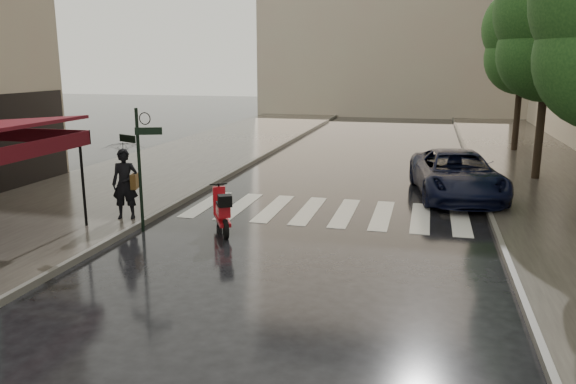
% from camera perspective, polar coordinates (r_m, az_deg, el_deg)
% --- Properties ---
extents(ground, '(120.00, 120.00, 0.00)m').
position_cam_1_polar(ground, '(11.68, -16.26, -8.42)').
color(ground, black).
rests_on(ground, ground).
extents(sidewalk_near, '(6.00, 60.00, 0.12)m').
position_cam_1_polar(sidewalk_near, '(23.98, -11.29, 2.88)').
color(sidewalk_near, '#38332D').
rests_on(sidewalk_near, ground).
extents(sidewalk_far, '(5.50, 60.00, 0.12)m').
position_cam_1_polar(sidewalk_far, '(22.20, 25.69, 1.04)').
color(sidewalk_far, '#38332D').
rests_on(sidewalk_far, ground).
extents(curb_near, '(0.12, 60.00, 0.16)m').
position_cam_1_polar(curb_near, '(22.85, -4.35, 2.64)').
color(curb_near, '#595651').
rests_on(curb_near, ground).
extents(curb_far, '(0.12, 60.00, 0.16)m').
position_cam_1_polar(curb_far, '(21.79, 18.48, 1.50)').
color(curb_far, '#595651').
rests_on(curb_far, ground).
extents(crosswalk, '(7.85, 3.20, 0.01)m').
position_cam_1_polar(crosswalk, '(16.11, 3.94, -2.00)').
color(crosswalk, silver).
rests_on(crosswalk, ground).
extents(signpost, '(1.17, 0.29, 3.10)m').
position_cam_1_polar(signpost, '(14.30, -14.87, 3.18)').
color(signpost, black).
rests_on(signpost, ground).
extents(tree_mid, '(3.80, 3.80, 8.34)m').
position_cam_1_polar(tree_mid, '(21.72, 25.15, 15.58)').
color(tree_mid, black).
rests_on(tree_mid, sidewalk_far).
extents(tree_far, '(3.80, 3.80, 8.16)m').
position_cam_1_polar(tree_far, '(28.64, 22.89, 14.59)').
color(tree_far, black).
rests_on(tree_far, sidewalk_far).
extents(pedestrian_with_umbrella, '(1.36, 1.37, 2.56)m').
position_cam_1_polar(pedestrian_with_umbrella, '(15.24, -16.39, 3.61)').
color(pedestrian_with_umbrella, black).
rests_on(pedestrian_with_umbrella, sidewalk_near).
extents(scooter, '(0.97, 1.54, 1.12)m').
position_cam_1_polar(scooter, '(14.13, -6.69, -2.03)').
color(scooter, black).
rests_on(scooter, ground).
extents(parked_car, '(3.18, 5.56, 1.46)m').
position_cam_1_polar(parked_car, '(18.48, 16.77, 1.73)').
color(parked_car, black).
rests_on(parked_car, ground).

